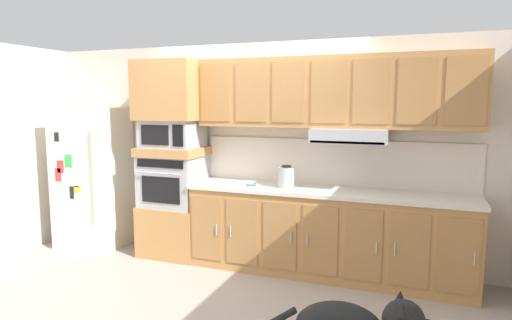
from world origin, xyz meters
The scene contains 15 objects.
ground_plane centered at (0.00, 0.00, 0.00)m, with size 9.60×9.60×0.00m, color #9E9389.
back_kitchen_wall centered at (0.00, 1.11, 1.25)m, with size 6.20×0.12×2.50m, color beige.
side_panel_left centered at (-2.80, 0.00, 1.25)m, with size 0.12×7.10×2.50m, color beige.
refrigerator centered at (-2.08, 0.68, 0.88)m, with size 0.76×0.73×1.76m.
oven_base_cabinet centered at (-0.94, 0.75, 0.30)m, with size 0.74×0.62×0.60m, color #B77F47.
built_in_oven centered at (-0.94, 0.75, 0.90)m, with size 0.70×0.62×0.60m.
appliance_mid_shelf centered at (-0.94, 0.75, 1.25)m, with size 0.74×0.62×0.10m, color #B77F47.
microwave centered at (-0.94, 0.75, 1.46)m, with size 0.64×0.54×0.32m.
appliance_upper_cabinet centered at (-0.94, 0.75, 1.96)m, with size 0.74×0.62×0.68m, color #B77F47.
lower_cabinet_run centered at (0.90, 0.75, 0.44)m, with size 2.95×0.63×0.88m.
countertop_slab centered at (0.90, 0.75, 0.90)m, with size 2.99×0.64×0.04m, color silver.
backsplash_panel centered at (0.90, 1.04, 1.17)m, with size 2.99×0.02×0.50m, color silver.
upper_cabinet_with_hood centered at (0.91, 0.87, 1.90)m, with size 2.95×0.48×0.88m.
screwdriver centered at (0.09, 0.64, 0.93)m, with size 0.17×0.17×0.03m.
electric_kettle centered at (0.47, 0.70, 1.03)m, with size 0.17×0.17×0.24m.
Camera 1 is at (1.82, -3.79, 1.83)m, focal length 31.26 mm.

